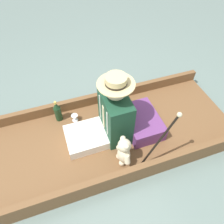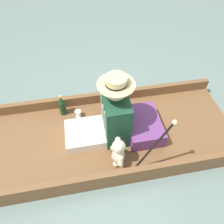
{
  "view_description": "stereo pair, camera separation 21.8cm",
  "coord_description": "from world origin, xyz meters",
  "px_view_note": "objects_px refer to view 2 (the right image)",
  "views": [
    {
      "loc": [
        -1.35,
        0.41,
        2.1
      ],
      "look_at": [
        0.01,
        -0.07,
        0.46
      ],
      "focal_mm": 35.0,
      "sensor_mm": 36.0,
      "label": 1
    },
    {
      "loc": [
        -1.4,
        0.2,
        2.1
      ],
      "look_at": [
        0.01,
        -0.07,
        0.46
      ],
      "focal_mm": 35.0,
      "sensor_mm": 36.0,
      "label": 2
    }
  ],
  "objects_px": {
    "walking_cane": "(157,143)",
    "champagne_bottle": "(62,106)",
    "wine_glass": "(78,113)",
    "seated_person": "(109,116)",
    "teddy_bear": "(118,153)"
  },
  "relations": [
    {
      "from": "walking_cane",
      "to": "champagne_bottle",
      "type": "height_order",
      "value": "walking_cane"
    },
    {
      "from": "seated_person",
      "to": "wine_glass",
      "type": "bearing_deg",
      "value": 43.12
    },
    {
      "from": "walking_cane",
      "to": "champagne_bottle",
      "type": "bearing_deg",
      "value": 43.47
    },
    {
      "from": "teddy_bear",
      "to": "champagne_bottle",
      "type": "relative_size",
      "value": 1.23
    },
    {
      "from": "seated_person",
      "to": "walking_cane",
      "type": "distance_m",
      "value": 0.59
    },
    {
      "from": "teddy_bear",
      "to": "seated_person",
      "type": "bearing_deg",
      "value": 3.8
    },
    {
      "from": "teddy_bear",
      "to": "wine_glass",
      "type": "distance_m",
      "value": 0.76
    },
    {
      "from": "seated_person",
      "to": "champagne_bottle",
      "type": "relative_size",
      "value": 2.77
    },
    {
      "from": "teddy_bear",
      "to": "walking_cane",
      "type": "xyz_separation_m",
      "value": [
        -0.11,
        -0.31,
        0.25
      ]
    },
    {
      "from": "walking_cane",
      "to": "teddy_bear",
      "type": "bearing_deg",
      "value": 70.23
    },
    {
      "from": "wine_glass",
      "to": "champagne_bottle",
      "type": "xyz_separation_m",
      "value": [
        0.08,
        0.17,
        0.07
      ]
    },
    {
      "from": "wine_glass",
      "to": "teddy_bear",
      "type": "bearing_deg",
      "value": -152.96
    },
    {
      "from": "teddy_bear",
      "to": "wine_glass",
      "type": "bearing_deg",
      "value": 27.04
    },
    {
      "from": "wine_glass",
      "to": "walking_cane",
      "type": "bearing_deg",
      "value": -140.25
    },
    {
      "from": "seated_person",
      "to": "wine_glass",
      "type": "height_order",
      "value": "seated_person"
    }
  ]
}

